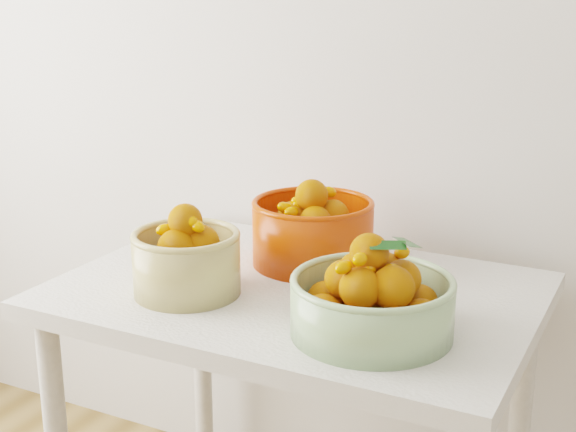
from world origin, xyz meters
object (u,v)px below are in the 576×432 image
bowl_green (372,301)px  table (296,328)px  bowl_cream (187,259)px  bowl_orange (313,231)px

bowl_green → table: bearing=146.7°
bowl_cream → table: bearing=35.4°
bowl_green → bowl_orange: size_ratio=1.13×
bowl_cream → bowl_orange: (0.15, 0.29, 0.00)m
bowl_orange → table: bearing=-77.8°
table → bowl_cream: bearing=-144.6°
table → bowl_orange: bowl_orange is taller
table → bowl_cream: bowl_cream is taller
bowl_cream → bowl_green: (0.42, -0.02, -0.01)m
bowl_green → bowl_orange: (-0.26, 0.30, 0.01)m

